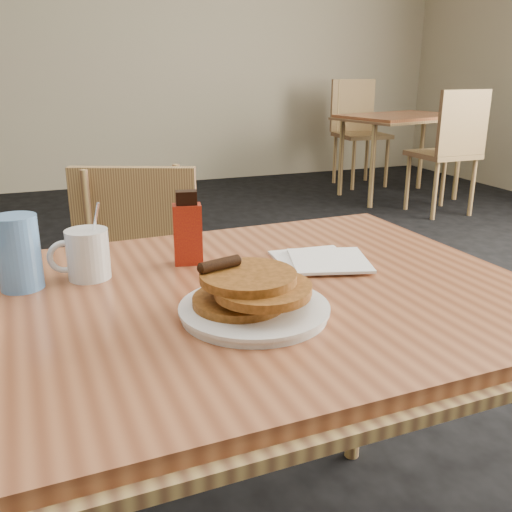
{
  "coord_description": "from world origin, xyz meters",
  "views": [
    {
      "loc": [
        -0.29,
        -0.87,
        1.16
      ],
      "look_at": [
        0.06,
        0.03,
        0.83
      ],
      "focal_mm": 40.0,
      "sensor_mm": 36.0,
      "label": 1
    }
  ],
  "objects_px": {
    "chair_main_far": "(143,284)",
    "pancake_plate": "(254,299)",
    "coffee_mug": "(86,253)",
    "chair_neighbor_far": "(357,122)",
    "chair_neighbor_near": "(452,142)",
    "main_table": "(206,316)",
    "neighbor_table": "(402,120)",
    "syrup_bottle": "(188,230)",
    "blue_tumbler": "(18,253)"
  },
  "relations": [
    {
      "from": "neighbor_table",
      "to": "blue_tumbler",
      "type": "relative_size",
      "value": 8.6
    },
    {
      "from": "neighbor_table",
      "to": "chair_neighbor_far",
      "type": "bearing_deg",
      "value": 91.77
    },
    {
      "from": "chair_neighbor_near",
      "to": "syrup_bottle",
      "type": "bearing_deg",
      "value": -138.16
    },
    {
      "from": "chair_main_far",
      "to": "pancake_plate",
      "type": "bearing_deg",
      "value": -64.21
    },
    {
      "from": "chair_main_far",
      "to": "pancake_plate",
      "type": "xyz_separation_m",
      "value": [
        0.06,
        -0.82,
        0.27
      ]
    },
    {
      "from": "chair_main_far",
      "to": "blue_tumbler",
      "type": "relative_size",
      "value": 6.04
    },
    {
      "from": "blue_tumbler",
      "to": "syrup_bottle",
      "type": "bearing_deg",
      "value": 4.65
    },
    {
      "from": "syrup_bottle",
      "to": "neighbor_table",
      "type": "bearing_deg",
      "value": 60.22
    },
    {
      "from": "coffee_mug",
      "to": "syrup_bottle",
      "type": "relative_size",
      "value": 0.99
    },
    {
      "from": "chair_neighbor_near",
      "to": "coffee_mug",
      "type": "distance_m",
      "value": 3.94
    },
    {
      "from": "pancake_plate",
      "to": "coffee_mug",
      "type": "distance_m",
      "value": 0.38
    },
    {
      "from": "main_table",
      "to": "chair_neighbor_far",
      "type": "xyz_separation_m",
      "value": [
        2.79,
        4.18,
        -0.09
      ]
    },
    {
      "from": "chair_main_far",
      "to": "main_table",
      "type": "bearing_deg",
      "value": -67.88
    },
    {
      "from": "main_table",
      "to": "blue_tumbler",
      "type": "bearing_deg",
      "value": 152.53
    },
    {
      "from": "chair_neighbor_far",
      "to": "pancake_plate",
      "type": "bearing_deg",
      "value": -118.69
    },
    {
      "from": "neighbor_table",
      "to": "syrup_bottle",
      "type": "xyz_separation_m",
      "value": [
        -2.79,
        -3.26,
        0.12
      ]
    },
    {
      "from": "chair_neighbor_far",
      "to": "syrup_bottle",
      "type": "height_order",
      "value": "chair_neighbor_far"
    },
    {
      "from": "chair_neighbor_near",
      "to": "pancake_plate",
      "type": "distance_m",
      "value": 3.96
    },
    {
      "from": "blue_tumbler",
      "to": "coffee_mug",
      "type": "bearing_deg",
      "value": 5.18
    },
    {
      "from": "chair_main_far",
      "to": "chair_neighbor_near",
      "type": "distance_m",
      "value": 3.45
    },
    {
      "from": "chair_neighbor_near",
      "to": "syrup_bottle",
      "type": "xyz_separation_m",
      "value": [
        -2.78,
        -2.54,
        0.23
      ]
    },
    {
      "from": "syrup_bottle",
      "to": "main_table",
      "type": "bearing_deg",
      "value": -84.3
    },
    {
      "from": "neighbor_table",
      "to": "pancake_plate",
      "type": "height_order",
      "value": "pancake_plate"
    },
    {
      "from": "neighbor_table",
      "to": "pancake_plate",
      "type": "distance_m",
      "value": 4.51
    },
    {
      "from": "main_table",
      "to": "pancake_plate",
      "type": "relative_size",
      "value": 5.13
    },
    {
      "from": "chair_neighbor_far",
      "to": "coffee_mug",
      "type": "xyz_separation_m",
      "value": [
        -2.98,
        -4.01,
        0.18
      ]
    },
    {
      "from": "chair_neighbor_far",
      "to": "blue_tumbler",
      "type": "distance_m",
      "value": 5.08
    },
    {
      "from": "chair_main_far",
      "to": "chair_neighbor_far",
      "type": "relative_size",
      "value": 0.83
    },
    {
      "from": "blue_tumbler",
      "to": "pancake_plate",
      "type": "bearing_deg",
      "value": -36.77
    },
    {
      "from": "chair_neighbor_near",
      "to": "main_table",
      "type": "bearing_deg",
      "value": -136.25
    },
    {
      "from": "main_table",
      "to": "coffee_mug",
      "type": "bearing_deg",
      "value": 137.74
    },
    {
      "from": "chair_neighbor_far",
      "to": "syrup_bottle",
      "type": "xyz_separation_m",
      "value": [
        -2.77,
        -3.99,
        0.2
      ]
    },
    {
      "from": "chair_main_far",
      "to": "blue_tumbler",
      "type": "height_order",
      "value": "blue_tumbler"
    },
    {
      "from": "pancake_plate",
      "to": "chair_neighbor_far",
      "type": "bearing_deg",
      "value": 57.52
    },
    {
      "from": "main_table",
      "to": "blue_tumbler",
      "type": "distance_m",
      "value": 0.38
    },
    {
      "from": "chair_neighbor_far",
      "to": "chair_neighbor_near",
      "type": "xyz_separation_m",
      "value": [
        0.01,
        -1.45,
        -0.03
      ]
    },
    {
      "from": "neighbor_table",
      "to": "chair_neighbor_far",
      "type": "distance_m",
      "value": 0.73
    },
    {
      "from": "chair_neighbor_far",
      "to": "pancake_plate",
      "type": "distance_m",
      "value": 5.1
    },
    {
      "from": "main_table",
      "to": "chair_main_far",
      "type": "xyz_separation_m",
      "value": [
        -0.0,
        0.71,
        -0.2
      ]
    },
    {
      "from": "chair_neighbor_far",
      "to": "pancake_plate",
      "type": "height_order",
      "value": "chair_neighbor_far"
    },
    {
      "from": "chair_main_far",
      "to": "syrup_bottle",
      "type": "xyz_separation_m",
      "value": [
        0.02,
        -0.52,
        0.31
      ]
    },
    {
      "from": "coffee_mug",
      "to": "syrup_bottle",
      "type": "bearing_deg",
      "value": -5.06
    },
    {
      "from": "chair_main_far",
      "to": "coffee_mug",
      "type": "distance_m",
      "value": 0.64
    },
    {
      "from": "chair_neighbor_far",
      "to": "coffee_mug",
      "type": "height_order",
      "value": "chair_neighbor_far"
    },
    {
      "from": "chair_main_far",
      "to": "chair_neighbor_near",
      "type": "relative_size",
      "value": 0.87
    },
    {
      "from": "main_table",
      "to": "syrup_bottle",
      "type": "height_order",
      "value": "syrup_bottle"
    },
    {
      "from": "chair_neighbor_far",
      "to": "chair_neighbor_near",
      "type": "distance_m",
      "value": 1.45
    },
    {
      "from": "chair_main_far",
      "to": "chair_neighbor_far",
      "type": "xyz_separation_m",
      "value": [
        2.79,
        3.47,
        0.11
      ]
    },
    {
      "from": "neighbor_table",
      "to": "chair_main_far",
      "type": "bearing_deg",
      "value": -135.73
    },
    {
      "from": "chair_neighbor_near",
      "to": "pancake_plate",
      "type": "bearing_deg",
      "value": -134.55
    }
  ]
}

